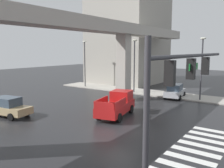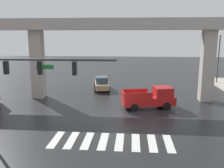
{
  "view_description": "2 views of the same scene",
  "coord_description": "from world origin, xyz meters",
  "px_view_note": "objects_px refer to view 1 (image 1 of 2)",
  "views": [
    {
      "loc": [
        -13.96,
        -9.1,
        5.82
      ],
      "look_at": [
        -0.26,
        0.65,
        3.42
      ],
      "focal_mm": 38.11,
      "sensor_mm": 36.0,
      "label": 1
    },
    {
      "loc": [
        1.32,
        -20.95,
        7.13
      ],
      "look_at": [
        -0.51,
        1.18,
        2.63
      ],
      "focal_mm": 39.3,
      "sensor_mm": 36.0,
      "label": 2
    }
  ],
  "objects_px": {
    "street_lamp_near_corner": "(202,61)",
    "street_lamp_far_north": "(85,58)",
    "street_lamp_mid_block": "(134,60)",
    "sedan_tan": "(8,107)",
    "pickup_truck": "(117,105)",
    "sedan_silver": "(175,91)",
    "traffic_signal_mast": "(181,85)"
  },
  "relations": [
    {
      "from": "sedan_silver",
      "to": "traffic_signal_mast",
      "type": "bearing_deg",
      "value": -159.11
    },
    {
      "from": "pickup_truck",
      "to": "street_lamp_near_corner",
      "type": "relative_size",
      "value": 0.74
    },
    {
      "from": "sedan_silver",
      "to": "sedan_tan",
      "type": "distance_m",
      "value": 18.83
    },
    {
      "from": "pickup_truck",
      "to": "street_lamp_far_north",
      "type": "xyz_separation_m",
      "value": [
        10.63,
        13.33,
        3.57
      ]
    },
    {
      "from": "traffic_signal_mast",
      "to": "street_lamp_mid_block",
      "type": "relative_size",
      "value": 1.2
    },
    {
      "from": "sedan_silver",
      "to": "street_lamp_far_north",
      "type": "xyz_separation_m",
      "value": [
        -0.03,
        14.67,
        3.7
      ]
    },
    {
      "from": "street_lamp_far_north",
      "to": "sedan_tan",
      "type": "bearing_deg",
      "value": -161.2
    },
    {
      "from": "street_lamp_mid_block",
      "to": "sedan_silver",
      "type": "bearing_deg",
      "value": -89.7
    },
    {
      "from": "sedan_tan",
      "to": "street_lamp_mid_block",
      "type": "distance_m",
      "value": 17.2
    },
    {
      "from": "traffic_signal_mast",
      "to": "street_lamp_near_corner",
      "type": "relative_size",
      "value": 1.2
    },
    {
      "from": "street_lamp_far_north",
      "to": "pickup_truck",
      "type": "bearing_deg",
      "value": -128.57
    },
    {
      "from": "traffic_signal_mast",
      "to": "street_lamp_near_corner",
      "type": "bearing_deg",
      "value": 12.79
    },
    {
      "from": "sedan_silver",
      "to": "street_lamp_near_corner",
      "type": "distance_m",
      "value": 4.78
    },
    {
      "from": "pickup_truck",
      "to": "sedan_silver",
      "type": "distance_m",
      "value": 10.75
    },
    {
      "from": "pickup_truck",
      "to": "sedan_tan",
      "type": "relative_size",
      "value": 1.19
    },
    {
      "from": "sedan_silver",
      "to": "traffic_signal_mast",
      "type": "relative_size",
      "value": 0.52
    },
    {
      "from": "pickup_truck",
      "to": "street_lamp_far_north",
      "type": "height_order",
      "value": "street_lamp_far_north"
    },
    {
      "from": "street_lamp_mid_block",
      "to": "street_lamp_far_north",
      "type": "height_order",
      "value": "same"
    },
    {
      "from": "street_lamp_near_corner",
      "to": "street_lamp_far_north",
      "type": "bearing_deg",
      "value": 90.0
    },
    {
      "from": "street_lamp_far_north",
      "to": "street_lamp_mid_block",
      "type": "bearing_deg",
      "value": -90.0
    },
    {
      "from": "traffic_signal_mast",
      "to": "street_lamp_mid_block",
      "type": "bearing_deg",
      "value": 34.19
    },
    {
      "from": "sedan_tan",
      "to": "street_lamp_near_corner",
      "type": "relative_size",
      "value": 0.63
    },
    {
      "from": "street_lamp_far_north",
      "to": "sedan_silver",
      "type": "bearing_deg",
      "value": -89.88
    },
    {
      "from": "pickup_truck",
      "to": "street_lamp_near_corner",
      "type": "distance_m",
      "value": 12.03
    },
    {
      "from": "street_lamp_near_corner",
      "to": "street_lamp_far_north",
      "type": "height_order",
      "value": "same"
    },
    {
      "from": "sedan_tan",
      "to": "street_lamp_mid_block",
      "type": "relative_size",
      "value": 0.63
    },
    {
      "from": "sedan_tan",
      "to": "street_lamp_near_corner",
      "type": "height_order",
      "value": "street_lamp_near_corner"
    },
    {
      "from": "sedan_silver",
      "to": "sedan_tan",
      "type": "xyz_separation_m",
      "value": [
        -16.5,
        9.07,
        0.0
      ]
    },
    {
      "from": "street_lamp_far_north",
      "to": "traffic_signal_mast",
      "type": "bearing_deg",
      "value": -131.31
    },
    {
      "from": "sedan_silver",
      "to": "street_lamp_near_corner",
      "type": "bearing_deg",
      "value": -90.57
    },
    {
      "from": "traffic_signal_mast",
      "to": "street_lamp_mid_block",
      "type": "height_order",
      "value": "street_lamp_mid_block"
    },
    {
      "from": "traffic_signal_mast",
      "to": "street_lamp_far_north",
      "type": "distance_m",
      "value": 29.42
    }
  ]
}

